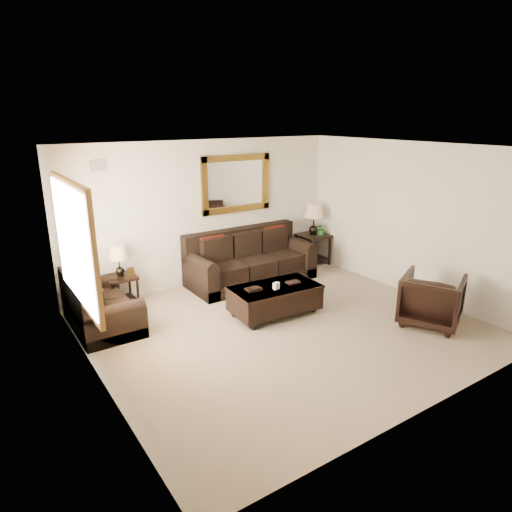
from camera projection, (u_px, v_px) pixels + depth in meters
room at (286, 243)px, 6.60m from camera, size 5.51×5.01×2.71m
window at (75, 244)px, 5.83m from camera, size 0.07×1.96×1.66m
mirror at (236, 184)px, 8.77m from camera, size 1.50×0.06×1.10m
air_vent at (98, 165)px, 7.27m from camera, size 0.25×0.02×0.18m
sofa at (249, 263)px, 8.86m from camera, size 2.45×1.06×1.00m
loveseat at (99, 309)px, 6.93m from camera, size 0.89×1.49×0.84m
end_table_left at (120, 267)px, 7.61m from camera, size 0.49×0.49×1.07m
end_table_right at (314, 225)px, 9.73m from camera, size 0.60×0.60×1.33m
coffee_table at (275, 297)px, 7.39m from camera, size 1.48×0.86×0.61m
armchair at (432, 297)px, 7.01m from camera, size 1.10×1.12×0.88m
potted_plant at (321, 230)px, 9.74m from camera, size 0.29×0.31×0.21m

